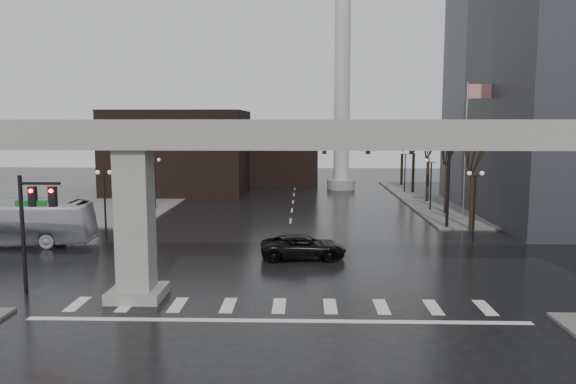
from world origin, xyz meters
The scene contains 23 objects.
ground centered at (0.00, 0.00, 0.00)m, with size 160.00×160.00×0.00m, color black.
sidewalk_ne centered at (26.00, 36.00, 0.07)m, with size 28.00×36.00×0.15m, color slate.
sidewalk_nw centered at (-26.00, 36.00, 0.07)m, with size 28.00×36.00×0.15m, color slate.
elevated_guideway centered at (1.26, 0.00, 6.88)m, with size 48.00×2.60×8.70m.
building_far_left centered at (-14.00, 42.00, 5.00)m, with size 16.00×14.00×10.00m, color black.
building_far_mid centered at (-2.00, 52.00, 4.00)m, with size 10.00×10.00×8.00m, color black.
smokestack centered at (6.00, 46.00, 13.35)m, with size 3.60×3.60×30.00m.
signal_mast_arm centered at (8.99, 18.80, 5.83)m, with size 12.12×0.43×8.00m.
signal_left_pole centered at (-12.25, 0.50, 4.07)m, with size 2.30×0.30×6.00m.
flagpole_assembly centered at (15.29, 22.00, 7.53)m, with size 2.06×0.12×12.00m.
lamp_right_0 centered at (13.50, 14.00, 3.47)m, with size 1.22×0.32×5.11m.
lamp_right_1 centered at (13.50, 28.00, 3.47)m, with size 1.22×0.32×5.11m.
lamp_right_2 centered at (13.50, 42.00, 3.47)m, with size 1.22×0.32×5.11m.
lamp_left_0 centered at (-13.50, 14.00, 3.47)m, with size 1.22×0.32×5.11m.
lamp_left_1 centered at (-13.50, 28.00, 3.47)m, with size 1.22×0.32×5.11m.
lamp_left_2 centered at (-13.50, 42.00, 3.47)m, with size 1.22×0.32×5.11m.
tree_right_0 centered at (14.53, 18.02, 2.79)m, with size 1.09×1.58×7.50m.
tree_right_1 centered at (14.53, 26.02, 2.85)m, with size 1.09×1.61×7.67m.
tree_right_2 centered at (14.53, 34.02, 2.91)m, with size 1.10×1.63×7.85m.
tree_right_3 centered at (14.53, 42.02, 2.98)m, with size 1.11×1.66×8.02m.
tree_right_4 centered at (14.53, 50.02, 3.04)m, with size 1.12×1.69×8.19m.
pickup_truck centered at (1.13, 8.30, 0.75)m, with size 2.49×5.40×1.50m, color black.
city_bus centered at (-19.49, 11.55, 1.62)m, with size 2.72×11.61×3.23m, color silver.
Camera 1 is at (1.12, -26.48, 8.56)m, focal length 35.00 mm.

